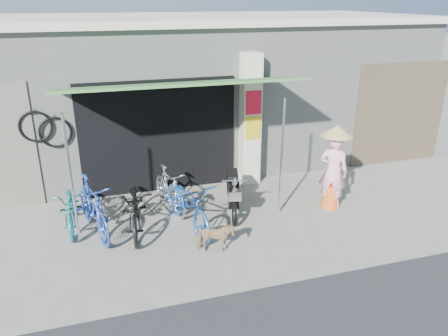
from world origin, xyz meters
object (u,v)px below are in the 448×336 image
object	(u,v)px
bike_silver	(169,189)
moped	(233,192)
street_dog	(215,238)
nun	(334,168)
bike_teal	(71,207)
bike_navy	(188,204)
bike_blue	(93,207)
bike_black	(135,207)

from	to	relation	value
bike_silver	moped	distance (m)	1.30
street_dog	nun	size ratio (longest dim) A/B	0.37
bike_teal	bike_silver	xyz separation A→B (m)	(1.90, 0.21, 0.02)
street_dog	nun	distance (m)	3.01
bike_silver	bike_navy	bearing A→B (deg)	-89.95
nun	bike_teal	bearing A→B (deg)	33.54
bike_teal	bike_blue	size ratio (longest dim) A/B	0.91
bike_teal	bike_navy	bearing A→B (deg)	-17.73
bike_blue	bike_navy	bearing A→B (deg)	-24.13
bike_silver	street_dog	size ratio (longest dim) A/B	2.29
bike_teal	bike_black	bearing A→B (deg)	-22.87
bike_black	street_dog	distance (m)	1.68
bike_blue	street_dog	size ratio (longest dim) A/B	2.73
bike_black	street_dog	xyz separation A→B (m)	(1.20, -1.15, -0.20)
bike_teal	moped	distance (m)	3.13
bike_blue	moped	bearing A→B (deg)	-11.45
street_dog	bike_blue	bearing A→B (deg)	73.26
moped	bike_blue	bearing A→B (deg)	-161.39
bike_black	bike_silver	world-z (taller)	bike_black
bike_black	street_dog	world-z (taller)	bike_black
bike_blue	street_dog	world-z (taller)	bike_blue
bike_blue	moped	xyz separation A→B (m)	(2.73, 0.15, -0.11)
bike_silver	moped	size ratio (longest dim) A/B	0.93
bike_teal	bike_navy	size ratio (longest dim) A/B	0.86
nun	bike_blue	bearing A→B (deg)	37.37
bike_silver	bike_teal	bearing A→B (deg)	173.84
bike_blue	bike_black	world-z (taller)	bike_blue
bike_black	nun	world-z (taller)	nun
bike_blue	nun	distance (m)	4.75
street_dog	moped	distance (m)	1.61
bike_blue	street_dog	bearing A→B (deg)	-47.28
bike_teal	nun	xyz separation A→B (m)	(5.12, -0.64, 0.44)
bike_blue	moped	distance (m)	2.73
moped	bike_teal	bearing A→B (deg)	-168.54
street_dog	bike_black	bearing A→B (deg)	62.33
bike_blue	bike_navy	distance (m)	1.72
bike_black	bike_navy	bearing A→B (deg)	-5.04
street_dog	nun	bearing A→B (deg)	-54.58
moped	nun	distance (m)	2.10
bike_blue	bike_navy	world-z (taller)	bike_blue
street_dog	nun	world-z (taller)	nun
bike_black	bike_blue	bearing A→B (deg)	177.78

